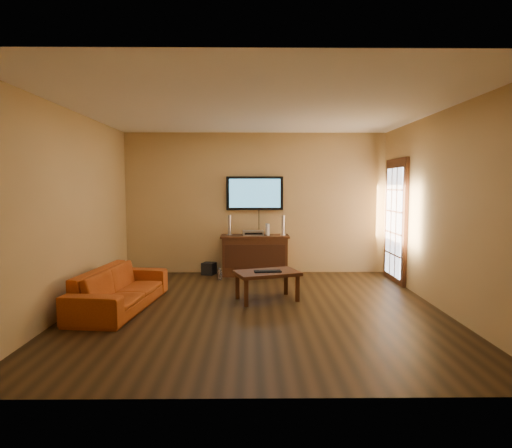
{
  "coord_description": "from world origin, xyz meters",
  "views": [
    {
      "loc": [
        -0.08,
        -5.75,
        1.68
      ],
      "look_at": [
        -0.01,
        0.8,
        1.1
      ],
      "focal_mm": 30.0,
      "sensor_mm": 36.0,
      "label": 1
    }
  ],
  "objects_px": {
    "game_console": "(268,229)",
    "subwoofer": "(209,268)",
    "speaker_left": "(229,226)",
    "keyboard": "(268,271)",
    "sofa": "(120,282)",
    "bottle": "(220,274)",
    "media_console": "(255,255)",
    "speaker_right": "(283,226)",
    "av_receiver": "(253,233)",
    "television": "(255,193)",
    "coffee_table": "(267,276)"
  },
  "relations": [
    {
      "from": "sofa",
      "to": "speaker_left",
      "type": "xyz_separation_m",
      "value": [
        1.39,
        2.25,
        0.56
      ]
    },
    {
      "from": "sofa",
      "to": "speaker_right",
      "type": "xyz_separation_m",
      "value": [
        2.4,
        2.19,
        0.56
      ]
    },
    {
      "from": "speaker_right",
      "to": "keyboard",
      "type": "distance_m",
      "value": 1.93
    },
    {
      "from": "sofa",
      "to": "subwoofer",
      "type": "relative_size",
      "value": 8.3
    },
    {
      "from": "speaker_left",
      "to": "av_receiver",
      "type": "distance_m",
      "value": 0.47
    },
    {
      "from": "media_console",
      "to": "bottle",
      "type": "distance_m",
      "value": 0.81
    },
    {
      "from": "coffee_table",
      "to": "sofa",
      "type": "distance_m",
      "value": 2.08
    },
    {
      "from": "game_console",
      "to": "speaker_right",
      "type": "bearing_deg",
      "value": -17.68
    },
    {
      "from": "subwoofer",
      "to": "bottle",
      "type": "bearing_deg",
      "value": -44.36
    },
    {
      "from": "television",
      "to": "subwoofer",
      "type": "xyz_separation_m",
      "value": [
        -0.88,
        -0.15,
        -1.43
      ]
    },
    {
      "from": "game_console",
      "to": "subwoofer",
      "type": "xyz_separation_m",
      "value": [
        -1.12,
        0.03,
        -0.75
      ]
    },
    {
      "from": "media_console",
      "to": "speaker_right",
      "type": "bearing_deg",
      "value": -1.34
    },
    {
      "from": "av_receiver",
      "to": "bottle",
      "type": "bearing_deg",
      "value": -148.53
    },
    {
      "from": "subwoofer",
      "to": "coffee_table",
      "type": "bearing_deg",
      "value": -42.17
    },
    {
      "from": "speaker_left",
      "to": "av_receiver",
      "type": "height_order",
      "value": "speaker_left"
    },
    {
      "from": "av_receiver",
      "to": "speaker_left",
      "type": "bearing_deg",
      "value": 172.36
    },
    {
      "from": "speaker_left",
      "to": "bottle",
      "type": "bearing_deg",
      "value": -108.66
    },
    {
      "from": "speaker_right",
      "to": "av_receiver",
      "type": "distance_m",
      "value": 0.58
    },
    {
      "from": "bottle",
      "to": "keyboard",
      "type": "height_order",
      "value": "keyboard"
    },
    {
      "from": "television",
      "to": "coffee_table",
      "type": "xyz_separation_m",
      "value": [
        0.17,
        -2.01,
        -1.18
      ]
    },
    {
      "from": "subwoofer",
      "to": "bottle",
      "type": "relative_size",
      "value": 1.05
    },
    {
      "from": "sofa",
      "to": "game_console",
      "type": "height_order",
      "value": "game_console"
    },
    {
      "from": "television",
      "to": "speaker_right",
      "type": "distance_m",
      "value": 0.84
    },
    {
      "from": "television",
      "to": "media_console",
      "type": "bearing_deg",
      "value": -90.0
    },
    {
      "from": "speaker_right",
      "to": "bottle",
      "type": "relative_size",
      "value": 1.72
    },
    {
      "from": "media_console",
      "to": "coffee_table",
      "type": "distance_m",
      "value": 1.81
    },
    {
      "from": "media_console",
      "to": "keyboard",
      "type": "bearing_deg",
      "value": -84.66
    },
    {
      "from": "media_console",
      "to": "sofa",
      "type": "bearing_deg",
      "value": -130.38
    },
    {
      "from": "speaker_right",
      "to": "subwoofer",
      "type": "xyz_separation_m",
      "value": [
        -1.41,
        0.07,
        -0.82
      ]
    },
    {
      "from": "media_console",
      "to": "subwoofer",
      "type": "bearing_deg",
      "value": 176.41
    },
    {
      "from": "game_console",
      "to": "bottle",
      "type": "relative_size",
      "value": 1.0
    },
    {
      "from": "av_receiver",
      "to": "subwoofer",
      "type": "distance_m",
      "value": 1.09
    },
    {
      "from": "media_console",
      "to": "av_receiver",
      "type": "xyz_separation_m",
      "value": [
        -0.03,
        0.02,
        0.42
      ]
    },
    {
      "from": "speaker_left",
      "to": "keyboard",
      "type": "distance_m",
      "value": 2.06
    },
    {
      "from": "television",
      "to": "bottle",
      "type": "relative_size",
      "value": 4.97
    },
    {
      "from": "game_console",
      "to": "bottle",
      "type": "xyz_separation_m",
      "value": [
        -0.88,
        -0.44,
        -0.77
      ]
    },
    {
      "from": "sofa",
      "to": "bottle",
      "type": "bearing_deg",
      "value": -28.23
    },
    {
      "from": "media_console",
      "to": "coffee_table",
      "type": "height_order",
      "value": "media_console"
    },
    {
      "from": "speaker_right",
      "to": "av_receiver",
      "type": "height_order",
      "value": "speaker_right"
    },
    {
      "from": "speaker_right",
      "to": "subwoofer",
      "type": "relative_size",
      "value": 1.64
    },
    {
      "from": "av_receiver",
      "to": "game_console",
      "type": "relative_size",
      "value": 1.76
    },
    {
      "from": "speaker_right",
      "to": "television",
      "type": "bearing_deg",
      "value": 157.76
    },
    {
      "from": "media_console",
      "to": "keyboard",
      "type": "xyz_separation_m",
      "value": [
        0.17,
        -1.85,
        0.06
      ]
    },
    {
      "from": "subwoofer",
      "to": "keyboard",
      "type": "distance_m",
      "value": 2.2
    },
    {
      "from": "coffee_table",
      "to": "speaker_left",
      "type": "distance_m",
      "value": 2.04
    },
    {
      "from": "sofa",
      "to": "subwoofer",
      "type": "bearing_deg",
      "value": -17.35
    },
    {
      "from": "television",
      "to": "coffee_table",
      "type": "distance_m",
      "value": 2.34
    },
    {
      "from": "game_console",
      "to": "subwoofer",
      "type": "bearing_deg",
      "value": 166.95
    },
    {
      "from": "media_console",
      "to": "keyboard",
      "type": "height_order",
      "value": "media_console"
    },
    {
      "from": "television",
      "to": "coffee_table",
      "type": "bearing_deg",
      "value": -85.26
    }
  ]
}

